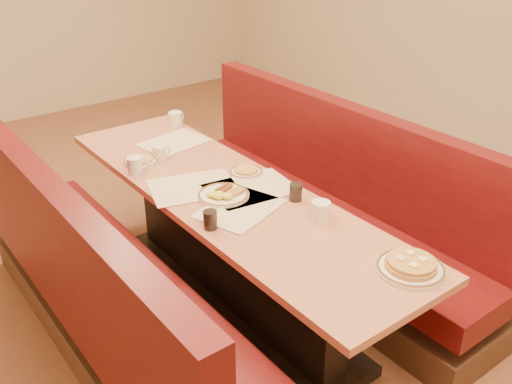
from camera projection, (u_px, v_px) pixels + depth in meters
ground at (230, 303)px, 3.38m from camera, size 8.00×8.00×0.00m
diner_table at (228, 250)px, 3.21m from camera, size 0.70×2.50×0.75m
booth_left at (107, 302)px, 2.82m from camera, size 0.55×2.50×1.05m
booth_right at (323, 214)px, 3.61m from camera, size 0.55×2.50×1.05m
placemat_near_left at (240, 208)px, 2.86m from camera, size 0.49×0.43×0.00m
placemat_near_right at (251, 188)px, 3.06m from camera, size 0.50×0.40×0.00m
placemat_far_left at (193, 187)px, 3.07m from camera, size 0.54×0.46×0.00m
placemat_far_right at (174, 142)px, 3.64m from camera, size 0.45×0.36×0.00m
pancake_plate at (411, 266)px, 2.37m from camera, size 0.29×0.29×0.07m
eggs_plate at (223, 195)px, 2.96m from camera, size 0.27×0.27×0.05m
extra_plate_mid at (246, 171)px, 3.23m from camera, size 0.19×0.19×0.04m
extra_plate_far at (141, 161)px, 3.36m from camera, size 0.20×0.20×0.04m
coffee_mug_a at (321, 210)px, 2.74m from camera, size 0.13×0.09×0.10m
coffee_mug_b at (135, 165)px, 3.22m from camera, size 0.13×0.09×0.09m
coffee_mug_c at (176, 119)px, 3.88m from camera, size 0.13×0.09×0.10m
coffee_mug_d at (160, 152)px, 3.39m from camera, size 0.12×0.08×0.09m
soda_tumbler_near at (210, 220)px, 2.67m from camera, size 0.07×0.07×0.09m
soda_tumbler_mid at (296, 192)px, 2.93m from camera, size 0.07×0.07×0.09m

